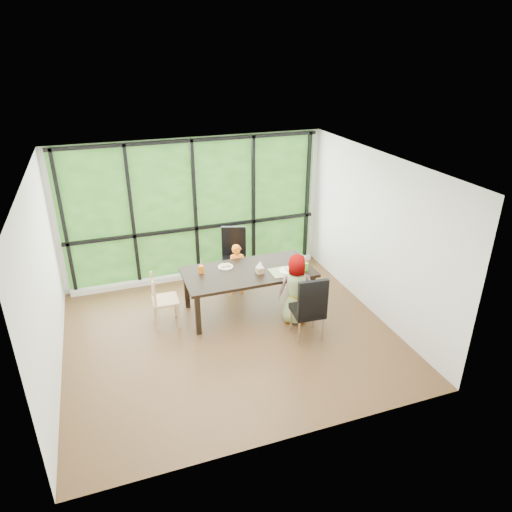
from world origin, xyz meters
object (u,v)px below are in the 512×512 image
(white_mug, at_px, (303,259))
(tissue_box, at_px, (260,270))
(child_older, at_px, (298,289))
(orange_cup, at_px, (201,269))
(plate_near, at_px, (287,271))
(chair_interior_leather, at_px, (308,306))
(green_cup, at_px, (306,266))
(chair_end_beech, at_px, (165,300))
(plate_far, at_px, (225,267))
(chair_window_leather, at_px, (234,257))
(child_toddler, at_px, (237,269))
(dining_table, at_px, (249,290))

(white_mug, distance_m, tissue_box, 0.87)
(child_older, distance_m, orange_cup, 1.61)
(plate_near, bearing_deg, child_older, -84.35)
(chair_interior_leather, distance_m, white_mug, 1.18)
(chair_interior_leather, bearing_deg, orange_cup, -37.29)
(orange_cup, xyz_separation_m, green_cup, (1.67, -0.48, 0.00))
(child_older, relative_size, plate_near, 4.43)
(plate_near, distance_m, orange_cup, 1.42)
(chair_interior_leather, distance_m, chair_end_beech, 2.28)
(chair_end_beech, height_order, white_mug, chair_end_beech)
(plate_far, relative_size, green_cup, 1.88)
(plate_far, bearing_deg, green_cup, -24.03)
(chair_end_beech, height_order, tissue_box, chair_end_beech)
(child_older, bearing_deg, plate_far, -21.32)
(chair_interior_leather, bearing_deg, chair_window_leather, -70.37)
(white_mug, bearing_deg, plate_far, 170.18)
(white_mug, bearing_deg, chair_window_leather, 133.73)
(chair_interior_leather, xyz_separation_m, white_mug, (0.41, 1.08, 0.25))
(child_toddler, distance_m, tissue_box, 0.85)
(dining_table, height_order, white_mug, white_mug)
(chair_interior_leather, distance_m, orange_cup, 1.86)
(chair_window_leather, height_order, chair_end_beech, chair_window_leather)
(chair_window_leather, relative_size, chair_interior_leather, 1.00)
(dining_table, distance_m, child_older, 0.90)
(tissue_box, bearing_deg, green_cup, -11.82)
(chair_window_leather, xyz_separation_m, plate_near, (0.55, -1.25, 0.22))
(child_older, distance_m, plate_far, 1.29)
(plate_far, xyz_separation_m, plate_near, (0.92, -0.48, 0.00))
(child_toddler, distance_m, plate_far, 0.58)
(child_older, relative_size, tissue_box, 9.99)
(child_older, bearing_deg, child_toddler, -42.47)
(chair_window_leather, distance_m, child_older, 1.72)
(chair_end_beech, height_order, child_toddler, child_toddler)
(chair_window_leather, relative_size, plate_near, 4.01)
(tissue_box, bearing_deg, plate_far, 140.74)
(plate_near, height_order, orange_cup, orange_cup)
(plate_far, bearing_deg, child_older, -41.48)
(dining_table, relative_size, child_toddler, 2.27)
(child_older, distance_m, white_mug, 0.75)
(chair_end_beech, bearing_deg, white_mug, -88.49)
(chair_interior_leather, xyz_separation_m, child_toddler, (-0.60, 1.69, -0.07))
(chair_interior_leather, xyz_separation_m, plate_far, (-0.93, 1.31, 0.22))
(child_older, height_order, orange_cup, child_older)
(child_toddler, bearing_deg, orange_cup, -139.45)
(dining_table, distance_m, chair_interior_leather, 1.22)
(chair_interior_leather, xyz_separation_m, child_older, (0.04, 0.46, 0.06))
(plate_near, relative_size, tissue_box, 2.25)
(plate_far, distance_m, plate_near, 1.04)
(chair_end_beech, relative_size, plate_near, 3.34)
(orange_cup, distance_m, green_cup, 1.74)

